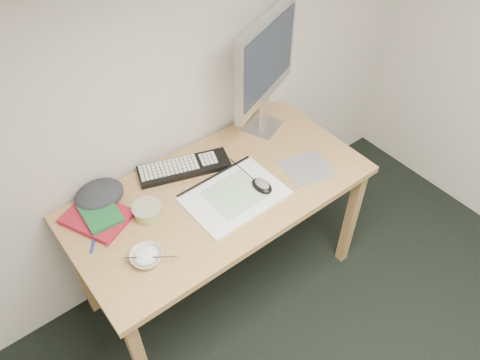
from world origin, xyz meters
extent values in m
plane|color=beige|center=(0.00, 1.80, 1.30)|extent=(3.60, 0.00, 3.60)
cube|color=tan|center=(0.84, 1.13, 0.36)|extent=(0.05, 0.05, 0.71)
cube|color=tan|center=(-0.46, 1.73, 0.36)|extent=(0.05, 0.05, 0.71)
cube|color=tan|center=(0.84, 1.73, 0.36)|extent=(0.05, 0.05, 0.71)
cube|color=tan|center=(0.19, 1.43, 0.73)|extent=(1.40, 0.70, 0.03)
cube|color=slate|center=(0.61, 1.29, 0.75)|extent=(0.26, 0.25, 0.00)
cube|color=white|center=(0.22, 1.36, 0.76)|extent=(0.45, 0.32, 0.01)
cube|color=black|center=(0.14, 1.65, 0.76)|extent=(0.46, 0.27, 0.03)
cube|color=silver|center=(0.65, 1.66, 0.75)|extent=(0.23, 0.22, 0.01)
cube|color=silver|center=(0.65, 1.66, 0.84)|extent=(0.06, 0.04, 0.18)
cube|color=silver|center=(0.65, 1.66, 1.16)|extent=(0.51, 0.24, 0.43)
cube|color=black|center=(0.65, 1.66, 1.17)|extent=(0.45, 0.19, 0.34)
ellipsoid|color=black|center=(0.35, 1.32, 0.78)|extent=(0.08, 0.12, 0.04)
imported|color=white|center=(-0.27, 1.30, 0.77)|extent=(0.14, 0.14, 0.04)
cylinder|color=silver|center=(-0.26, 1.27, 0.79)|extent=(0.18, 0.14, 0.02)
cylinder|color=#E0BE4F|center=(-0.14, 1.50, 0.78)|extent=(0.14, 0.14, 0.06)
cube|color=maroon|center=(-0.33, 1.62, 0.76)|extent=(0.30, 0.33, 0.03)
cube|color=#175E2E|center=(-0.31, 1.61, 0.79)|extent=(0.16, 0.21, 0.02)
ellipsoid|color=#292B31|center=(-0.27, 1.71, 0.79)|extent=(0.21, 0.18, 0.08)
cylinder|color=pink|center=(0.23, 1.48, 0.75)|extent=(0.20, 0.06, 0.01)
cylinder|color=tan|center=(0.16, 1.49, 0.75)|extent=(0.18, 0.09, 0.01)
cylinder|color=black|center=(0.27, 1.48, 0.75)|extent=(0.16, 0.05, 0.01)
cylinder|color=#1D26A1|center=(-0.39, 1.51, 0.76)|extent=(0.08, 0.10, 0.01)
cylinder|color=orange|center=(-0.33, 1.57, 0.76)|extent=(0.03, 0.14, 0.01)
cylinder|color=#712996|center=(-0.34, 1.52, 0.76)|extent=(0.05, 0.13, 0.01)
camera|label=1|loc=(-0.65, 0.20, 2.31)|focal=35.00mm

